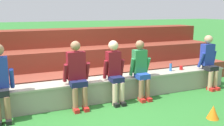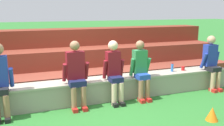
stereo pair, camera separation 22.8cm
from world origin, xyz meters
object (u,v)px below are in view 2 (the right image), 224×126
object	(u,v)px
person_far_left	(0,79)
person_center	(114,70)
person_left_of_center	(76,73)
plastic_cup_right_end	(183,68)
water_bottle_near_left	(172,68)
person_far_right	(212,61)
person_right_of_center	(141,69)
sports_cone	(212,114)

from	to	relation	value
person_far_left	person_center	xyz separation A→B (m)	(2.33, 0.02, -0.03)
person_left_of_center	plastic_cup_right_end	world-z (taller)	person_left_of_center
person_left_of_center	plastic_cup_right_end	size ratio (longest dim) A/B	13.92
water_bottle_near_left	person_far_left	bearing A→B (deg)	-176.32
person_left_of_center	water_bottle_near_left	distance (m)	2.55
person_far_left	person_far_right	xyz separation A→B (m)	(5.04, 0.02, -0.03)
person_right_of_center	sports_cone	size ratio (longest dim) A/B	5.19
person_center	water_bottle_near_left	bearing A→B (deg)	8.19
sports_cone	water_bottle_near_left	bearing A→B (deg)	80.87
person_far_right	plastic_cup_right_end	bearing A→B (deg)	160.66
person_center	plastic_cup_right_end	bearing A→B (deg)	7.02
plastic_cup_right_end	person_left_of_center	bearing A→B (deg)	-175.17
person_left_of_center	person_far_left	bearing A→B (deg)	-179.15
person_far_right	water_bottle_near_left	world-z (taller)	person_far_right
person_right_of_center	water_bottle_near_left	size ratio (longest dim) A/B	6.18
person_far_right	water_bottle_near_left	xyz separation A→B (m)	(-1.04, 0.24, -0.14)
water_bottle_near_left	sports_cone	distance (m)	1.88
person_far_left	person_center	distance (m)	2.33
person_far_left	person_far_right	bearing A→B (deg)	0.23
plastic_cup_right_end	sports_cone	bearing A→B (deg)	-109.21
person_left_of_center	person_far_right	size ratio (longest dim) A/B	1.02
person_far_left	sports_cone	distance (m)	4.07
water_bottle_near_left	sports_cone	size ratio (longest dim) A/B	0.84
water_bottle_near_left	sports_cone	world-z (taller)	water_bottle_near_left
person_left_of_center	water_bottle_near_left	bearing A→B (deg)	5.31
person_right_of_center	water_bottle_near_left	xyz separation A→B (m)	(1.01, 0.25, -0.11)
person_left_of_center	person_right_of_center	xyz separation A→B (m)	(1.52, -0.01, -0.04)
person_left_of_center	sports_cone	xyz separation A→B (m)	(2.24, -1.56, -0.63)
person_far_left	person_center	world-z (taller)	person_far_left
water_bottle_near_left	plastic_cup_right_end	bearing A→B (deg)	1.18
plastic_cup_right_end	person_right_of_center	bearing A→B (deg)	-169.33
person_right_of_center	plastic_cup_right_end	distance (m)	1.39
person_far_left	water_bottle_near_left	world-z (taller)	person_far_left
water_bottle_near_left	person_far_right	bearing A→B (deg)	-12.89
person_center	plastic_cup_right_end	world-z (taller)	person_center
person_far_right	water_bottle_near_left	distance (m)	1.07
person_far_left	water_bottle_near_left	xyz separation A→B (m)	(4.00, 0.26, -0.16)
water_bottle_near_left	person_left_of_center	bearing A→B (deg)	-174.69
person_center	plastic_cup_right_end	distance (m)	2.04
person_far_left	person_right_of_center	xyz separation A→B (m)	(2.99, 0.01, -0.06)
person_far_left	person_left_of_center	world-z (taller)	person_far_left
person_right_of_center	person_center	bearing A→B (deg)	179.35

